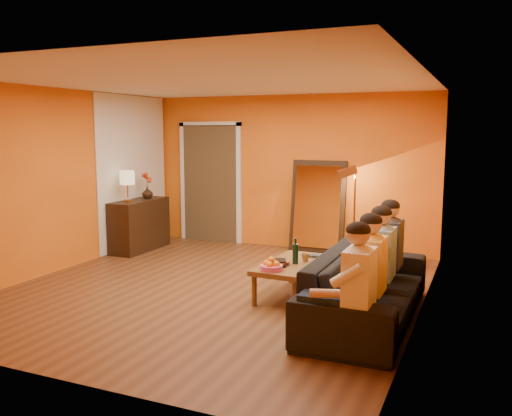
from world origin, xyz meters
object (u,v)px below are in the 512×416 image
at_px(coffee_table, 293,279).
at_px(mirror_frame, 318,206).
at_px(person_mid_right, 382,263).
at_px(sideboard, 140,225).
at_px(person_far_right, 391,252).
at_px(table_lamp, 127,187).
at_px(person_far_left, 359,291).
at_px(tumbler, 305,257).
at_px(vase, 147,193).
at_px(floor_lamp, 354,215).
at_px(laptop, 316,257).
at_px(sofa, 367,287).
at_px(person_mid_left, 371,275).
at_px(dog, 327,295).
at_px(wine_bottle, 295,251).

bearing_deg(coffee_table, mirror_frame, 102.89).
relative_size(mirror_frame, person_mid_right, 1.25).
height_order(sideboard, person_far_right, person_far_right).
distance_m(table_lamp, person_far_left, 5.11).
xyz_separation_m(person_far_left, tumbler, (-1.01, 1.59, -0.14)).
bearing_deg(person_mid_right, coffee_table, 162.03).
xyz_separation_m(coffee_table, vase, (-3.24, 1.68, 0.74)).
relative_size(floor_lamp, laptop, 4.39).
bearing_deg(person_mid_right, laptop, 143.01).
xyz_separation_m(person_mid_right, vase, (-4.37, 2.04, 0.34)).
distance_m(sofa, vase, 4.79).
bearing_deg(laptop, sideboard, 146.99).
height_order(mirror_frame, person_far_right, mirror_frame).
height_order(mirror_frame, person_mid_left, mirror_frame).
relative_size(table_lamp, laptop, 1.55).
distance_m(dog, wine_bottle, 1.01).
relative_size(sideboard, person_mid_left, 0.97).
relative_size(person_far_left, person_mid_right, 1.00).
bearing_deg(wine_bottle, tumbler, 67.62).
relative_size(person_mid_left, wine_bottle, 3.94).
height_order(sofa, wine_bottle, wine_bottle).
bearing_deg(mirror_frame, vase, -163.43).
relative_size(floor_lamp, tumbler, 13.63).
relative_size(mirror_frame, sideboard, 1.29).
distance_m(person_mid_right, laptop, 1.20).
bearing_deg(wine_bottle, coffee_table, 135.00).
height_order(table_lamp, person_mid_left, table_lamp).
xyz_separation_m(wine_bottle, laptop, (0.13, 0.40, -0.14)).
xyz_separation_m(table_lamp, person_mid_right, (4.37, -1.49, -0.49)).
relative_size(wine_bottle, laptop, 0.94).
distance_m(sideboard, tumbler, 3.60).
bearing_deg(laptop, mirror_frame, 90.72).
bearing_deg(sideboard, tumbler, -21.28).
bearing_deg(person_far_left, person_mid_left, 90.00).
relative_size(dog, person_mid_right, 0.53).
height_order(floor_lamp, person_far_left, floor_lamp).
distance_m(dog, person_mid_right, 0.71).
bearing_deg(sofa, tumbler, 56.35).
xyz_separation_m(dog, person_mid_right, (0.47, 0.45, 0.28)).
height_order(sideboard, table_lamp, table_lamp).
xyz_separation_m(person_far_right, laptop, (-0.95, 0.17, -0.18)).
bearing_deg(person_far_left, laptop, 117.65).
bearing_deg(person_mid_right, floor_lamp, 109.53).
distance_m(person_mid_left, person_mid_right, 0.55).
distance_m(laptop, vase, 3.70).
relative_size(coffee_table, person_far_right, 1.00).
distance_m(person_mid_right, vase, 4.84).
xyz_separation_m(mirror_frame, wine_bottle, (0.50, -2.56, -0.18)).
xyz_separation_m(table_lamp, floor_lamp, (3.51, 0.94, -0.39)).
xyz_separation_m(table_lamp, sofa, (4.24, -1.59, -0.75)).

